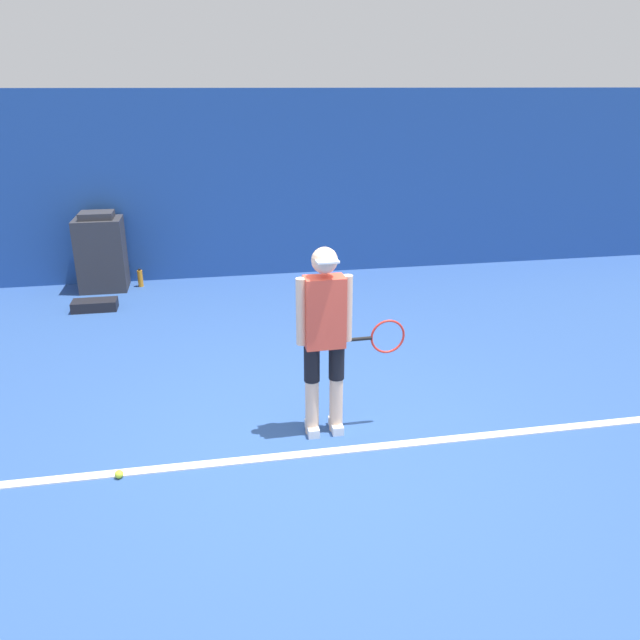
{
  "coord_description": "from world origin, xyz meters",
  "views": [
    {
      "loc": [
        -0.83,
        -4.62,
        2.93
      ],
      "look_at": [
        0.1,
        0.4,
        1.0
      ],
      "focal_mm": 35.0,
      "sensor_mm": 36.0,
      "label": 1
    }
  ],
  "objects_px": {
    "tennis_player": "(326,333)",
    "tennis_ball": "(119,474)",
    "covered_chair": "(101,253)",
    "equipment_bag": "(95,305)",
    "water_bottle": "(140,278)"
  },
  "relations": [
    {
      "from": "covered_chair",
      "to": "water_bottle",
      "type": "xyz_separation_m",
      "value": [
        0.52,
        0.03,
        -0.44
      ]
    },
    {
      "from": "water_bottle",
      "to": "tennis_ball",
      "type": "bearing_deg",
      "value": -87.31
    },
    {
      "from": "tennis_ball",
      "to": "covered_chair",
      "type": "distance_m",
      "value": 5.22
    },
    {
      "from": "water_bottle",
      "to": "equipment_bag",
      "type": "bearing_deg",
      "value": -118.2
    },
    {
      "from": "tennis_ball",
      "to": "covered_chair",
      "type": "xyz_separation_m",
      "value": [
        -0.77,
        5.13,
        0.53
      ]
    },
    {
      "from": "tennis_player",
      "to": "equipment_bag",
      "type": "relative_size",
      "value": 2.84
    },
    {
      "from": "equipment_bag",
      "to": "water_bottle",
      "type": "xyz_separation_m",
      "value": [
        0.54,
        1.0,
        0.06
      ]
    },
    {
      "from": "tennis_player",
      "to": "tennis_ball",
      "type": "distance_m",
      "value": 2.02
    },
    {
      "from": "tennis_ball",
      "to": "equipment_bag",
      "type": "relative_size",
      "value": 0.11
    },
    {
      "from": "equipment_bag",
      "to": "tennis_ball",
      "type": "bearing_deg",
      "value": -79.39
    },
    {
      "from": "covered_chair",
      "to": "water_bottle",
      "type": "relative_size",
      "value": 4.21
    },
    {
      "from": "equipment_bag",
      "to": "water_bottle",
      "type": "bearing_deg",
      "value": 61.8
    },
    {
      "from": "covered_chair",
      "to": "water_bottle",
      "type": "bearing_deg",
      "value": 2.86
    },
    {
      "from": "covered_chair",
      "to": "tennis_player",
      "type": "bearing_deg",
      "value": -61.96
    },
    {
      "from": "tennis_player",
      "to": "water_bottle",
      "type": "bearing_deg",
      "value": 110.7
    }
  ]
}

